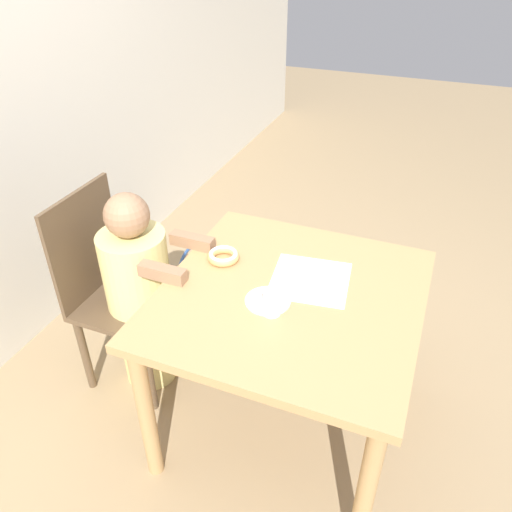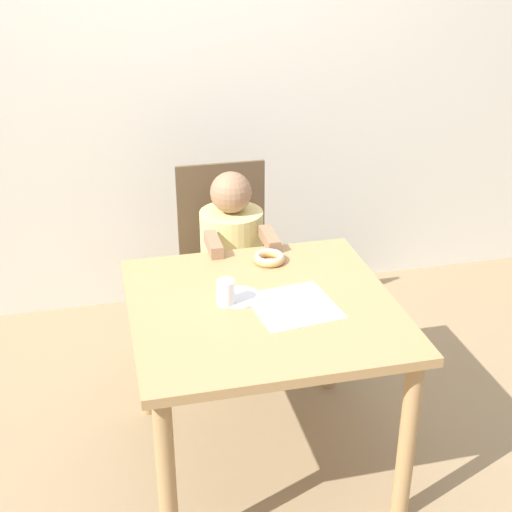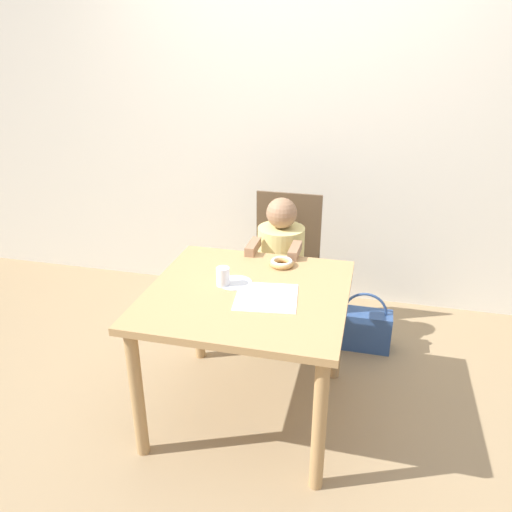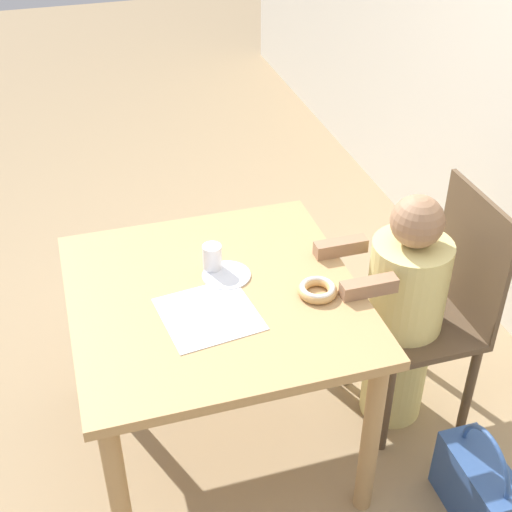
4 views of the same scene
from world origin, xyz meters
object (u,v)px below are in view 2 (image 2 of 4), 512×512
object	(u,v)px
donut	(269,258)
handbag	(335,318)
chair	(227,263)
child_figure	(232,275)
cup	(226,293)

from	to	relation	value
donut	handbag	size ratio (longest dim) A/B	0.33
chair	handbag	xyz separation A→B (m)	(0.52, -0.06, -0.33)
child_figure	handbag	size ratio (longest dim) A/B	2.50
handbag	donut	bearing A→B (deg)	-136.40
cup	handbag	bearing A→B (deg)	46.46
chair	child_figure	distance (m)	0.12
cup	child_figure	bearing A→B (deg)	76.76
child_figure	donut	distance (m)	0.45
chair	donut	world-z (taller)	chair
chair	cup	xyz separation A→B (m)	(-0.15, -0.77, 0.28)
chair	child_figure	size ratio (longest dim) A/B	0.96
chair	cup	size ratio (longest dim) A/B	9.93
donut	cup	size ratio (longest dim) A/B	1.37
chair	donut	distance (m)	0.55
chair	cup	distance (m)	0.84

